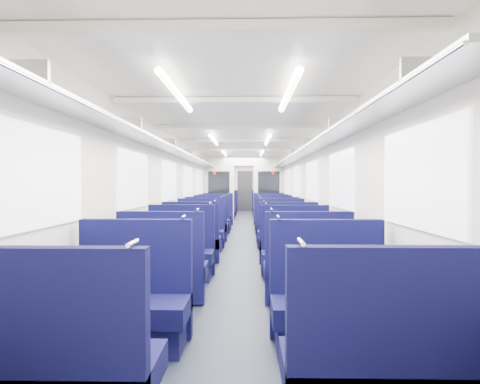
{
  "coord_description": "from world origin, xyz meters",
  "views": [
    {
      "loc": [
        0.15,
        -10.29,
        1.38
      ],
      "look_at": [
        -0.1,
        1.59,
        1.11
      ],
      "focal_mm": 28.55,
      "sensor_mm": 36.0,
      "label": 1
    }
  ],
  "objects_px": {
    "seat_3": "(329,307)",
    "seat_7": "(296,257)",
    "seat_4": "(164,273)",
    "seat_20": "(222,211)",
    "seat_8": "(192,243)",
    "seat_17": "(271,219)",
    "seat_6": "(180,255)",
    "seat_13": "(277,228)",
    "seat_27": "(263,206)",
    "seat_16": "(215,219)",
    "seat_25": "(264,207)",
    "seat_1": "(374,377)",
    "seat_9": "(288,244)",
    "seat_11": "(281,234)",
    "seat_15": "(274,223)",
    "seat_12": "(207,227)",
    "seat_26": "(227,206)",
    "seat_24": "(226,207)",
    "seat_19": "(269,216)",
    "seat_2": "(132,306)",
    "end_door": "(245,191)",
    "seat_21": "(266,211)",
    "seat_18": "(218,216)",
    "seat_10": "(200,234)",
    "bulkhead": "(244,187)",
    "seat_23": "(265,209)",
    "seat_5": "(307,273)",
    "seat_14": "(211,222)",
    "seat_22": "(224,209)"
  },
  "relations": [
    {
      "from": "seat_25",
      "to": "seat_27",
      "type": "relative_size",
      "value": 1.0
    },
    {
      "from": "seat_7",
      "to": "seat_18",
      "type": "relative_size",
      "value": 1.0
    },
    {
      "from": "seat_1",
      "to": "seat_15",
      "type": "bearing_deg",
      "value": 90.0
    },
    {
      "from": "end_door",
      "to": "seat_21",
      "type": "bearing_deg",
      "value": -80.13
    },
    {
      "from": "seat_16",
      "to": "seat_23",
      "type": "distance_m",
      "value": 4.7
    },
    {
      "from": "seat_8",
      "to": "seat_26",
      "type": "distance_m",
      "value": 11.15
    },
    {
      "from": "seat_4",
      "to": "seat_20",
      "type": "bearing_deg",
      "value": 90.0
    },
    {
      "from": "seat_6",
      "to": "seat_19",
      "type": "bearing_deg",
      "value": 76.41
    },
    {
      "from": "seat_10",
      "to": "seat_15",
      "type": "relative_size",
      "value": 1.0
    },
    {
      "from": "seat_20",
      "to": "seat_21",
      "type": "bearing_deg",
      "value": 3.43
    },
    {
      "from": "seat_7",
      "to": "seat_20",
      "type": "height_order",
      "value": "same"
    },
    {
      "from": "seat_5",
      "to": "seat_14",
      "type": "bearing_deg",
      "value": 106.15
    },
    {
      "from": "seat_3",
      "to": "seat_9",
      "type": "height_order",
      "value": "same"
    },
    {
      "from": "seat_17",
      "to": "seat_27",
      "type": "relative_size",
      "value": 1.0
    },
    {
      "from": "seat_27",
      "to": "seat_16",
      "type": "bearing_deg",
      "value": -104.23
    },
    {
      "from": "end_door",
      "to": "seat_21",
      "type": "distance_m",
      "value": 4.89
    },
    {
      "from": "seat_6",
      "to": "seat_23",
      "type": "xyz_separation_m",
      "value": [
        1.66,
        10.16,
        0.0
      ]
    },
    {
      "from": "seat_3",
      "to": "seat_7",
      "type": "bearing_deg",
      "value": 90.0
    },
    {
      "from": "seat_12",
      "to": "seat_26",
      "type": "relative_size",
      "value": 1.0
    },
    {
      "from": "seat_2",
      "to": "seat_14",
      "type": "bearing_deg",
      "value": 90.0
    },
    {
      "from": "seat_8",
      "to": "seat_17",
      "type": "xyz_separation_m",
      "value": [
        1.66,
        4.5,
        0.0
      ]
    },
    {
      "from": "seat_25",
      "to": "seat_1",
      "type": "bearing_deg",
      "value": -90.0
    },
    {
      "from": "seat_2",
      "to": "seat_16",
      "type": "xyz_separation_m",
      "value": [
        0.0,
        8.05,
        0.0
      ]
    },
    {
      "from": "seat_18",
      "to": "seat_13",
      "type": "bearing_deg",
      "value": -63.93
    },
    {
      "from": "seat_10",
      "to": "seat_12",
      "type": "height_order",
      "value": "same"
    },
    {
      "from": "seat_6",
      "to": "seat_22",
      "type": "height_order",
      "value": "same"
    },
    {
      "from": "seat_19",
      "to": "seat_24",
      "type": "height_order",
      "value": "same"
    },
    {
      "from": "seat_3",
      "to": "seat_27",
      "type": "distance_m",
      "value": 14.59
    },
    {
      "from": "seat_2",
      "to": "seat_21",
      "type": "bearing_deg",
      "value": 81.63
    },
    {
      "from": "seat_6",
      "to": "seat_13",
      "type": "distance_m",
      "value": 3.78
    },
    {
      "from": "seat_9",
      "to": "seat_11",
      "type": "xyz_separation_m",
      "value": [
        0.0,
        1.27,
        0.0
      ]
    },
    {
      "from": "seat_9",
      "to": "seat_21",
      "type": "height_order",
      "value": "same"
    },
    {
      "from": "seat_19",
      "to": "seat_26",
      "type": "distance_m",
      "value": 5.68
    },
    {
      "from": "seat_13",
      "to": "seat_10",
      "type": "bearing_deg",
      "value": -147.27
    },
    {
      "from": "end_door",
      "to": "seat_3",
      "type": "relative_size",
      "value": 1.83
    },
    {
      "from": "seat_11",
      "to": "seat_15",
      "type": "relative_size",
      "value": 1.0
    },
    {
      "from": "seat_11",
      "to": "seat_24",
      "type": "height_order",
      "value": "same"
    },
    {
      "from": "seat_19",
      "to": "seat_26",
      "type": "bearing_deg",
      "value": 106.99
    },
    {
      "from": "seat_15",
      "to": "seat_19",
      "type": "xyz_separation_m",
      "value": [
        0.0,
        2.36,
        0.0
      ]
    },
    {
      "from": "seat_2",
      "to": "seat_11",
      "type": "distance_m",
      "value": 4.91
    },
    {
      "from": "seat_6",
      "to": "seat_13",
      "type": "height_order",
      "value": "same"
    },
    {
      "from": "seat_1",
      "to": "seat_8",
      "type": "relative_size",
      "value": 1.0
    },
    {
      "from": "end_door",
      "to": "seat_20",
      "type": "xyz_separation_m",
      "value": [
        -0.83,
        -4.87,
        -0.66
      ]
    },
    {
      "from": "seat_18",
      "to": "seat_11",
      "type": "bearing_deg",
      "value": -69.59
    },
    {
      "from": "seat_16",
      "to": "seat_20",
      "type": "bearing_deg",
      "value": 90.0
    },
    {
      "from": "seat_1",
      "to": "seat_17",
      "type": "relative_size",
      "value": 1.0
    },
    {
      "from": "seat_2",
      "to": "seat_12",
      "type": "bearing_deg",
      "value": 90.0
    },
    {
      "from": "bulkhead",
      "to": "seat_9",
      "type": "relative_size",
      "value": 2.56
    },
    {
      "from": "seat_8",
      "to": "seat_16",
      "type": "xyz_separation_m",
      "value": [
        0.0,
        4.61,
        0.0
      ]
    },
    {
      "from": "seat_10",
      "to": "seat_24",
      "type": "relative_size",
      "value": 1.0
    }
  ]
}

